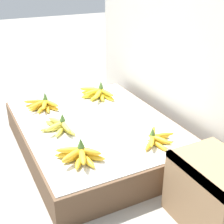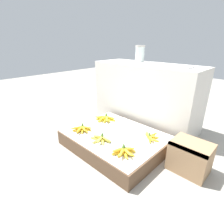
{
  "view_description": "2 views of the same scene",
  "coord_description": "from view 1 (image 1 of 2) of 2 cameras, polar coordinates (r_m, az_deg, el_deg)",
  "views": [
    {
      "loc": [
        1.43,
        -0.62,
        0.97
      ],
      "look_at": [
        0.1,
        0.05,
        0.26
      ],
      "focal_mm": 50.0,
      "sensor_mm": 36.0,
      "label": 1
    },
    {
      "loc": [
        1.14,
        -1.23,
        1.1
      ],
      "look_at": [
        -0.14,
        0.09,
        0.35
      ],
      "focal_mm": 28.0,
      "sensor_mm": 36.0,
      "label": 2
    }
  ],
  "objects": [
    {
      "name": "ground_plane",
      "position": [
        1.84,
        -2.87,
        -6.41
      ],
      "size": [
        10.0,
        10.0,
        0.0
      ],
      "primitive_type": "plane",
      "color": "gray"
    },
    {
      "name": "display_platform",
      "position": [
        1.79,
        -2.93,
        -4.2
      ],
      "size": [
        1.04,
        0.81,
        0.16
      ],
      "color": "brown",
      "rests_on": "ground_plane"
    },
    {
      "name": "back_vendor_table",
      "position": [
        2.14,
        13.79,
        9.79
      ],
      "size": [
        1.44,
        0.52,
        0.83
      ],
      "color": "beige",
      "rests_on": "ground_plane"
    },
    {
      "name": "wooden_crate",
      "position": [
        1.34,
        18.07,
        -14.02
      ],
      "size": [
        0.33,
        0.25,
        0.29
      ],
      "color": "#997551",
      "rests_on": "ground_plane"
    },
    {
      "name": "banana_bunch_front_left",
      "position": [
        1.95,
        -12.49,
        1.29
      ],
      "size": [
        0.18,
        0.19,
        0.1
      ],
      "color": "gold",
      "rests_on": "display_platform"
    },
    {
      "name": "banana_bunch_front_midleft",
      "position": [
        1.67,
        -9.67,
        -2.56
      ],
      "size": [
        0.23,
        0.17,
        0.1
      ],
      "color": "#DBCC4C",
      "rests_on": "display_platform"
    },
    {
      "name": "banana_bunch_front_midright",
      "position": [
        1.42,
        -5.94,
        -7.81
      ],
      "size": [
        0.18,
        0.21,
        0.1
      ],
      "color": "gold",
      "rests_on": "display_platform"
    },
    {
      "name": "banana_bunch_middle_left",
      "position": [
        2.07,
        -2.61,
        3.39
      ],
      "size": [
        0.24,
        0.19,
        0.1
      ],
      "color": "yellow",
      "rests_on": "display_platform"
    },
    {
      "name": "banana_bunch_middle_midright",
      "position": [
        1.56,
        8.07,
        -4.85
      ],
      "size": [
        0.2,
        0.2,
        0.09
      ],
      "color": "gold",
      "rests_on": "display_platform"
    }
  ]
}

